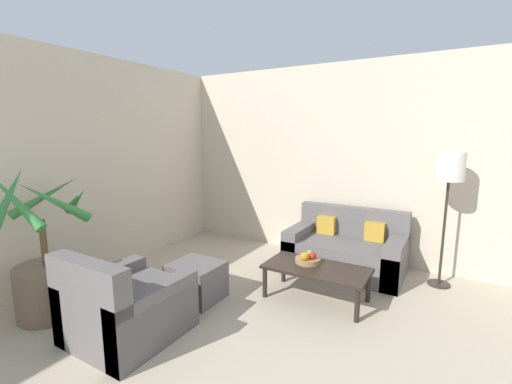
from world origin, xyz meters
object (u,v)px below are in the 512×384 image
at_px(floor_lamp, 449,174).
at_px(apple_red, 313,256).
at_px(coffee_table, 316,271).
at_px(potted_palm, 48,275).
at_px(fruit_bowl, 308,260).
at_px(sofa_loveseat, 346,250).
at_px(orange_fruit, 305,256).
at_px(armchair, 125,308).
at_px(apple_green, 310,253).
at_px(ottoman, 197,281).

relative_size(floor_lamp, apple_red, 19.67).
height_order(coffee_table, apple_red, apple_red).
distance_m(potted_palm, fruit_bowl, 2.61).
height_order(potted_palm, sofa_loveseat, potted_palm).
distance_m(apple_red, orange_fruit, 0.10).
distance_m(apple_red, armchair, 1.91).
xyz_separation_m(potted_palm, armchair, (0.95, 0.13, -0.14)).
height_order(floor_lamp, armchair, floor_lamp).
relative_size(floor_lamp, armchair, 1.77).
xyz_separation_m(potted_palm, orange_fruit, (1.99, 1.60, 0.05)).
distance_m(apple_green, armchair, 1.93).
bearing_deg(floor_lamp, apple_red, -139.92).
xyz_separation_m(sofa_loveseat, coffee_table, (-0.04, -0.95, 0.05)).
xyz_separation_m(fruit_bowl, ottoman, (-0.98, -0.69, -0.19)).
xyz_separation_m(floor_lamp, orange_fruit, (-1.25, -1.07, -0.84)).
xyz_separation_m(floor_lamp, coffee_table, (-1.12, -1.06, -0.99)).
bearing_deg(apple_green, fruit_bowl, -90.45).
distance_m(coffee_table, apple_red, 0.17).
bearing_deg(armchair, ottoman, 85.67).
height_order(sofa_loveseat, ottoman, sofa_loveseat).
xyz_separation_m(armchair, ottoman, (0.06, 0.86, -0.07)).
bearing_deg(armchair, apple_green, 56.82).
bearing_deg(floor_lamp, potted_palm, -140.49).
height_order(potted_palm, fruit_bowl, potted_palm).
distance_m(apple_green, orange_fruit, 0.13).
xyz_separation_m(floor_lamp, fruit_bowl, (-1.25, -1.00, -0.91)).
height_order(floor_lamp, ottoman, floor_lamp).
relative_size(potted_palm, orange_fruit, 17.06).
relative_size(coffee_table, orange_fruit, 12.52).
distance_m(coffee_table, fruit_bowl, 0.16).
height_order(coffee_table, orange_fruit, orange_fruit).
height_order(apple_red, apple_green, apple_red).
height_order(orange_fruit, armchair, armchair).
xyz_separation_m(apple_green, orange_fruit, (-0.01, -0.13, 0.01)).
xyz_separation_m(coffee_table, armchair, (-1.18, -1.48, -0.05)).
bearing_deg(potted_palm, ottoman, 44.27).
relative_size(apple_red, ottoman, 0.15).
relative_size(orange_fruit, ottoman, 0.17).
bearing_deg(floor_lamp, fruit_bowl, -141.41).
distance_m(coffee_table, apple_green, 0.22).
height_order(fruit_bowl, ottoman, fruit_bowl).
xyz_separation_m(apple_green, ottoman, (-0.99, -0.75, -0.26)).
height_order(apple_green, orange_fruit, orange_fruit).
distance_m(apple_red, ottoman, 1.28).
height_order(apple_red, armchair, armchair).
distance_m(sofa_loveseat, orange_fruit, 1.00).
bearing_deg(ottoman, orange_fruit, 32.16).
bearing_deg(potted_palm, floor_lamp, 39.51).
bearing_deg(ottoman, fruit_bowl, 35.15).
bearing_deg(potted_palm, sofa_loveseat, 49.83).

